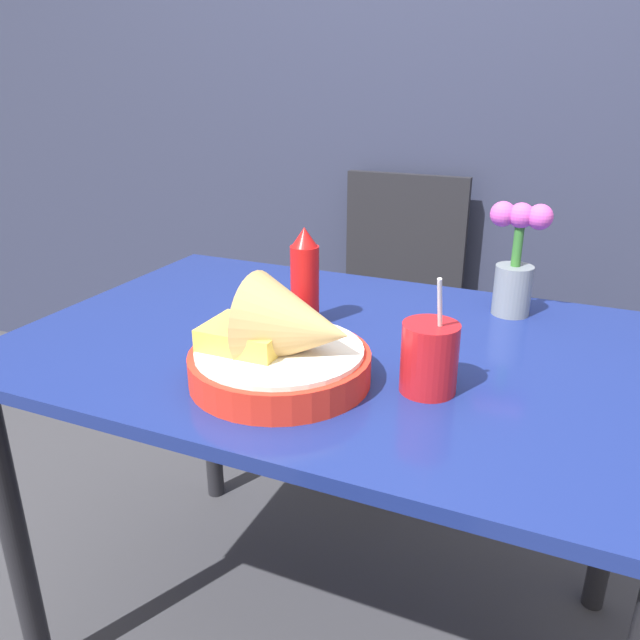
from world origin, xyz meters
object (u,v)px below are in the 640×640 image
Objects in this scene: food_basket at (286,347)px; flower_vase at (516,261)px; ketchup_bottle at (305,278)px; drink_cup at (429,360)px; chair_far_window at (395,294)px.

food_basket is 1.27× the size of flower_vase.
ketchup_bottle is 1.01× the size of drink_cup.
food_basket is (0.14, -1.05, 0.26)m from chair_far_window.
ketchup_bottle is at bearing -148.47° from flower_vase.
flower_vase is (0.07, 0.40, 0.06)m from drink_cup.
drink_cup reaches higher than food_basket.
flower_vase is at bearing 31.53° from ketchup_bottle.
flower_vase is (0.29, 0.47, 0.05)m from food_basket.
food_basket is 0.22m from drink_cup.
food_basket is 0.26m from ketchup_bottle.
chair_far_window is 1.08m from drink_cup.
drink_cup is 0.41m from flower_vase.
flower_vase reaches higher than chair_far_window.
chair_far_window is at bearing 97.57° from food_basket.
chair_far_window is 4.68× the size of drink_cup.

